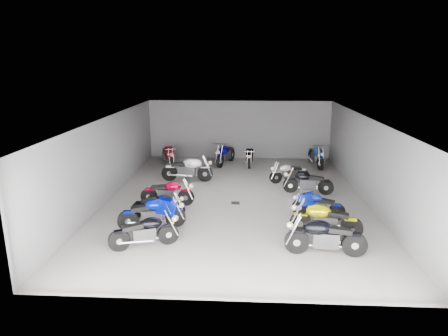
{
  "coord_description": "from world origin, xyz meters",
  "views": [
    {
      "loc": [
        0.34,
        -14.93,
        5.22
      ],
      "look_at": [
        -0.52,
        0.96,
        1.0
      ],
      "focal_mm": 32.0,
      "sensor_mm": 36.0,
      "label": 1
    }
  ],
  "objects": [
    {
      "name": "wall_left",
      "position": [
        -5.0,
        0.0,
        1.6
      ],
      "size": [
        0.1,
        14.0,
        3.2
      ],
      "primitive_type": "cube",
      "color": "slate",
      "rests_on": "ground"
    },
    {
      "name": "ground",
      "position": [
        0.0,
        0.0,
        0.0
      ],
      "size": [
        14.0,
        14.0,
        0.0
      ],
      "primitive_type": "plane",
      "color": "gray",
      "rests_on": "ground"
    },
    {
      "name": "motorcycle_right_c",
      "position": [
        2.88,
        -1.75,
        0.44
      ],
      "size": [
        1.79,
        0.68,
        0.81
      ],
      "rotation": [
        0.0,
        0.0,
        1.26
      ],
      "color": "black",
      "rests_on": "ground"
    },
    {
      "name": "motorcycle_right_a",
      "position": [
        2.58,
        -4.6,
        0.55
      ],
      "size": [
        2.28,
        0.48,
        1.0
      ],
      "rotation": [
        0.0,
        0.0,
        1.51
      ],
      "color": "black",
      "rests_on": "ground"
    },
    {
      "name": "ceiling",
      "position": [
        0.0,
        0.0,
        3.22
      ],
      "size": [
        10.0,
        14.0,
        0.04
      ],
      "primitive_type": "cube",
      "color": "black",
      "rests_on": "wall_back"
    },
    {
      "name": "motorcycle_back_a",
      "position": [
        -3.71,
        5.28,
        0.52
      ],
      "size": [
        0.96,
        2.06,
        0.95
      ],
      "rotation": [
        0.0,
        0.0,
        3.53
      ],
      "color": "black",
      "rests_on": "ground"
    },
    {
      "name": "wall_back",
      "position": [
        0.0,
        7.0,
        1.6
      ],
      "size": [
        10.0,
        0.1,
        3.2
      ],
      "primitive_type": "cube",
      "color": "slate",
      "rests_on": "ground"
    },
    {
      "name": "motorcycle_left_b",
      "position": [
        -2.6,
        -3.05,
        0.52
      ],
      "size": [
        2.15,
        0.68,
        0.96
      ],
      "rotation": [
        0.0,
        0.0,
        -1.33
      ],
      "color": "black",
      "rests_on": "ground"
    },
    {
      "name": "motorcycle_right_e",
      "position": [
        2.91,
        0.81,
        0.49
      ],
      "size": [
        2.05,
        0.49,
        0.9
      ],
      "rotation": [
        0.0,
        0.0,
        1.43
      ],
      "color": "black",
      "rests_on": "ground"
    },
    {
      "name": "motorcycle_back_c",
      "position": [
        -0.69,
        5.48,
        0.56
      ],
      "size": [
        0.88,
        2.24,
        1.02
      ],
      "rotation": [
        0.0,
        0.0,
        2.82
      ],
      "color": "black",
      "rests_on": "ground"
    },
    {
      "name": "motorcycle_left_d",
      "position": [
        -2.53,
        -0.8,
        0.49
      ],
      "size": [
        2.06,
        0.43,
        0.9
      ],
      "rotation": [
        0.0,
        0.0,
        -1.62
      ],
      "color": "black",
      "rests_on": "ground"
    },
    {
      "name": "drain_grate",
      "position": [
        0.0,
        -0.5,
        0.01
      ],
      "size": [
        0.32,
        0.32,
        0.01
      ],
      "primitive_type": "cube",
      "color": "black",
      "rests_on": "ground"
    },
    {
      "name": "motorcycle_left_a",
      "position": [
        -2.52,
        -4.4,
        0.49
      ],
      "size": [
        1.95,
        0.87,
        0.9
      ],
      "rotation": [
        0.0,
        0.0,
        -1.2
      ],
      "color": "black",
      "rests_on": "ground"
    },
    {
      "name": "motorcycle_right_f",
      "position": [
        2.31,
        2.38,
        0.45
      ],
      "size": [
        1.82,
        0.71,
        0.83
      ],
      "rotation": [
        0.0,
        0.0,
        1.89
      ],
      "color": "black",
      "rests_on": "ground"
    },
    {
      "name": "motorcycle_back_d",
      "position": [
        0.6,
        5.32,
        0.48
      ],
      "size": [
        0.42,
        2.0,
        0.88
      ],
      "rotation": [
        0.0,
        0.0,
        3.08
      ],
      "color": "black",
      "rests_on": "ground"
    },
    {
      "name": "wall_right",
      "position": [
        5.0,
        0.0,
        1.6
      ],
      "size": [
        0.1,
        14.0,
        3.2
      ],
      "primitive_type": "cube",
      "color": "slate",
      "rests_on": "ground"
    },
    {
      "name": "motorcycle_right_b",
      "position": [
        2.83,
        -3.31,
        0.53
      ],
      "size": [
        2.2,
        0.66,
        0.98
      ],
      "rotation": [
        0.0,
        0.0,
        1.35
      ],
      "color": "black",
      "rests_on": "ground"
    },
    {
      "name": "motorcycle_back_f",
      "position": [
        4.0,
        5.32,
        0.55
      ],
      "size": [
        0.53,
        2.29,
        1.01
      ],
      "rotation": [
        0.0,
        0.0,
        3.27
      ],
      "color": "black",
      "rests_on": "ground"
    },
    {
      "name": "motorcycle_left_f",
      "position": [
        -2.23,
        2.33,
        0.56
      ],
      "size": [
        2.35,
        0.46,
        1.03
      ],
      "rotation": [
        0.0,
        0.0,
        -1.58
      ],
      "color": "black",
      "rests_on": "ground"
    },
    {
      "name": "motorcycle_left_c",
      "position": [
        -2.61,
        -2.11,
        0.45
      ],
      "size": [
        1.88,
        0.36,
        0.83
      ],
      "rotation": [
        0.0,
        0.0,
        -1.56
      ],
      "color": "black",
      "rests_on": "ground"
    }
  ]
}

